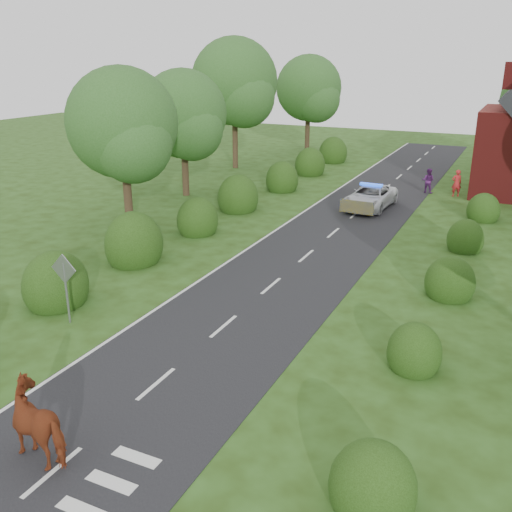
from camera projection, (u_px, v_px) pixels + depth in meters
The scene contains 14 objects.
ground at pixel (156, 384), 16.14m from camera, with size 120.00×120.00×0.00m, color #273E10.
road at pixel (327, 238), 28.90m from camera, with size 6.00×70.00×0.02m, color black.
road_markings at pixel (282, 245), 27.78m from camera, with size 4.96×70.00×0.01m.
hedgerow_left at pixel (182, 225), 28.48m from camera, with size 2.75×50.41×3.00m.
hedgerow_right at pixel (454, 273), 22.83m from camera, with size 2.10×45.78×2.10m.
tree_left_a at pixel (125, 128), 28.39m from camera, with size 5.74×5.60×8.38m.
tree_left_b at pixel (185, 118), 35.91m from camera, with size 5.74×5.60×8.07m.
tree_left_c at pixel (237, 85), 44.48m from camera, with size 6.97×6.80×10.22m.
tree_left_d at pixel (311, 91), 52.31m from camera, with size 6.15×6.00×8.89m.
road_sign at pixel (65, 278), 19.31m from camera, with size 1.06×0.08×2.53m.
cow at pixel (44, 426), 13.10m from camera, with size 1.14×2.15×1.53m, color maroon.
police_van at pixel (370, 197), 34.43m from camera, with size 2.52×5.04×1.50m.
pedestrian_red at pixel (457, 183), 37.20m from camera, with size 0.64×0.42×1.77m, color red.
pedestrian_purple at pixel (428, 181), 38.17m from camera, with size 0.80×0.63×1.65m, color #511E5C.
Camera 1 is at (8.57, -11.42, 8.83)m, focal length 40.00 mm.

